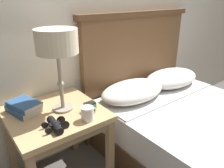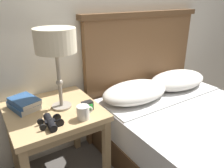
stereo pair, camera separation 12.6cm
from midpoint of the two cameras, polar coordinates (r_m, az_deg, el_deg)
name	(u,v)px [view 2 (the right image)]	position (r m, az deg, el deg)	size (l,w,h in m)	color
nightstand	(54,119)	(1.52, -12.61, -9.03)	(0.58, 0.58, 0.58)	tan
bed	(212,144)	(1.82, 26.54, -13.95)	(1.25, 1.91, 1.14)	#4E3520
table_lamp	(56,43)	(1.35, -11.93, 10.32)	(0.25, 0.25, 0.52)	gray
book_on_nightstand	(24,105)	(1.53, -19.94, -5.33)	(0.19, 0.24, 0.04)	silver
book_stacked_on_top	(24,101)	(1.52, -19.82, -4.20)	(0.19, 0.23, 0.03)	silver
binoculars_pair	(50,122)	(1.29, -13.12, -9.75)	(0.14, 0.16, 0.05)	black
coffee_mug	(83,112)	(1.32, -4.78, -7.44)	(0.10, 0.08, 0.08)	silver
alarm_clock	(87,106)	(1.42, -3.93, -5.76)	(0.07, 0.05, 0.06)	black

